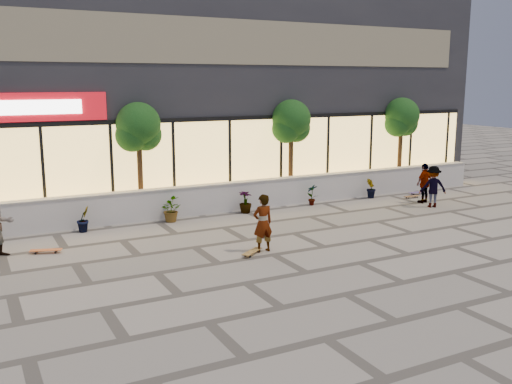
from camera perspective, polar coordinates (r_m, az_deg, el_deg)
name	(u,v)px	position (r m, az deg, el deg)	size (l,w,h in m)	color
ground	(360,263)	(15.02, 10.34, -6.99)	(80.00, 80.00, 0.00)	#9D9488
planter_wall	(241,195)	(20.68, -1.50, -0.35)	(22.00, 0.42, 1.04)	silver
retail_building	(186,89)	(25.32, -7.06, 10.14)	(24.00, 9.17, 8.50)	#25252B
shrub_b	(83,219)	(18.45, -16.87, -2.60)	(0.45, 0.36, 0.81)	#153E13
shrub_c	(170,210)	(19.13, -8.61, -1.77)	(0.73, 0.63, 0.81)	#153E13
shrub_d	(245,202)	(20.17, -1.07, -0.98)	(0.45, 0.45, 0.81)	#153E13
shrub_e	(312,195)	(21.53, 5.62, -0.26)	(0.43, 0.29, 0.81)	#153E13
shrub_f	(371,188)	(23.15, 11.45, 0.37)	(0.45, 0.36, 0.81)	#153E13
tree_midwest	(139,130)	(19.75, -11.67, 6.11)	(1.60, 1.50, 3.92)	#412C17
tree_mideast	(291,124)	(22.13, 3.54, 6.82)	(1.60, 1.50, 3.92)	#412C17
tree_east	(401,119)	(25.39, 14.34, 7.04)	(1.60, 1.50, 3.92)	#412C17
skater_center	(263,223)	(15.52, 0.68, -3.13)	(0.59, 0.38, 1.61)	silver
skater_right_near	(425,183)	(22.73, 16.50, 0.86)	(0.90, 0.37, 1.53)	silver
skater_right_far	(433,187)	(22.05, 17.28, 0.51)	(0.99, 0.57, 1.54)	#9D2F1C
skateboard_center	(252,252)	(15.44, -0.39, -5.99)	(0.79, 0.65, 0.10)	olive
skateboard_left	(46,250)	(16.57, -20.27, -5.49)	(0.86, 0.47, 0.10)	#CE5926
skateboard_right_near	(412,196)	(23.66, 15.33, -0.41)	(0.71, 0.22, 0.08)	brown
skateboard_right_far	(418,192)	(24.49, 15.89, -0.04)	(0.81, 0.33, 0.09)	#634D8E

